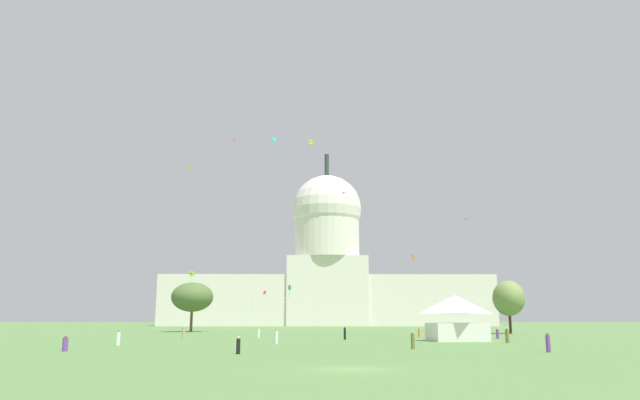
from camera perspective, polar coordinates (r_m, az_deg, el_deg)
The scene contains 31 objects.
ground_plane at distance 35.51m, azimuth 3.10°, elevation -16.30°, with size 800.00×800.00×0.00m, color #567F42.
capitol_building at distance 229.14m, azimuth 0.69°, elevation -6.96°, with size 127.43×27.62×68.59m.
event_tent at distance 79.88m, azimuth 13.25°, elevation -11.17°, with size 7.73×6.92×5.92m.
tree_west_mid at distance 132.01m, azimuth -12.45°, elevation -9.32°, with size 10.98×10.73×10.66m.
tree_east_near at distance 119.30m, azimuth 18.06°, elevation -9.18°, with size 6.45×7.69×10.10m.
person_purple_mid_left at distance 58.78m, azimuth -23.78°, elevation -12.83°, with size 0.63×0.63×1.49m.
person_purple_deep_crowd at distance 56.27m, azimuth 21.53°, elevation -12.99°, with size 0.55×0.55×1.68m.
person_olive_near_tree_east at distance 58.53m, azimuth 9.12°, elevation -13.53°, with size 0.50×0.50×1.70m.
person_white_mid_center at distance 69.39m, azimuth -19.25°, elevation -12.73°, with size 0.49×0.49×1.67m.
person_white_near_tree_west at distance 69.92m, azimuth -4.33°, elevation -13.29°, with size 0.48×0.48×1.71m.
person_white_edge_east at distance 90.04m, azimuth -6.08°, elevation -12.92°, with size 0.56×0.56×1.52m.
person_black_edge_west at distance 82.87m, azimuth 2.46°, elevation -12.98°, with size 0.38×0.38×1.81m.
person_purple_back_left at distance 90.61m, azimuth 17.07°, elevation -12.47°, with size 0.54×0.54×1.56m.
person_denim_back_center at distance 91.95m, azimuth 17.93°, elevation -12.39°, with size 0.53×0.53×1.57m.
person_tan_lawn_far_right at distance 88.45m, azimuth -13.29°, elevation -12.62°, with size 0.51×0.51×1.75m.
person_navy_front_center at distance 94.16m, azimuth 13.34°, elevation -12.54°, with size 0.47×0.47×1.75m.
person_olive_mid_right at distance 75.87m, azimuth 17.95°, elevation -12.61°, with size 0.47×0.47×1.79m.
person_black_back_right at distance 50.44m, azimuth -8.04°, elevation -14.02°, with size 0.44×0.44×1.46m.
person_orange_lawn_far_left at distance 93.76m, azimuth 9.74°, elevation -12.75°, with size 0.36×0.36×1.51m.
kite_black_mid at distance 161.75m, azimuth 14.31°, elevation -2.04°, with size 1.36×1.34×3.52m.
kite_gold_mid at distance 114.42m, azimuth -12.55°, elevation 2.86°, with size 1.36×1.01×3.26m.
kite_orange_low at distance 114.40m, azimuth 9.15°, elevation -5.55°, with size 0.85×0.85×2.99m.
kite_lime_low at distance 184.96m, azimuth -12.53°, elevation -7.08°, with size 1.50×1.54×3.69m.
kite_cyan_low at distance 193.40m, azimuth -6.61°, elevation -10.00°, with size 1.32×1.71×2.87m.
kite_violet_mid at distance 118.20m, azimuth 2.53°, elevation 0.61°, with size 0.79×1.60×0.35m.
kite_turquoise_mid at distance 95.90m, azimuth -4.52°, elevation 5.82°, with size 0.76×0.54×2.32m.
kite_white_low at distance 170.67m, azimuth -3.81°, elevation -9.70°, with size 1.73×0.78×0.35m.
kite_green_low at distance 181.53m, azimuth -3.02°, elevation -8.69°, with size 0.85×0.66×3.99m.
kite_magenta_high at distance 187.53m, azimuth -8.45°, elevation 5.66°, with size 0.47×0.87×4.35m.
kite_yellow_high at distance 153.69m, azimuth -0.94°, elevation 5.68°, with size 1.18×1.09×1.46m.
kite_red_low at distance 178.31m, azimuth -5.47°, elevation -9.05°, with size 0.97×0.67×1.23m.
Camera 1 is at (-2.26, -35.31, 2.96)m, focal length 32.52 mm.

